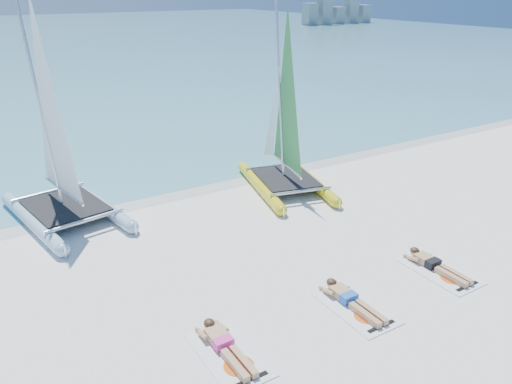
% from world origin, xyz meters
% --- Properties ---
extents(ground, '(140.00, 140.00, 0.00)m').
position_xyz_m(ground, '(0.00, 0.00, 0.00)').
color(ground, white).
rests_on(ground, ground).
extents(wet_sand_strip, '(140.00, 1.40, 0.01)m').
position_xyz_m(wet_sand_strip, '(0.00, 5.50, 0.00)').
color(wet_sand_strip, beige).
rests_on(wet_sand_strip, ground).
extents(distant_skyline, '(14.00, 2.00, 5.00)m').
position_xyz_m(distant_skyline, '(53.71, 62.00, 1.94)').
color(distant_skyline, gray).
rests_on(distant_skyline, ground).
extents(catamaran_blue, '(3.10, 5.17, 6.62)m').
position_xyz_m(catamaran_blue, '(-4.17, 5.42, 1.98)').
color(catamaran_blue, '#A7C2DC').
rests_on(catamaran_blue, ground).
extents(catamaran_yellow, '(3.16, 4.96, 6.14)m').
position_xyz_m(catamaran_yellow, '(2.75, 4.31, 1.94)').
color(catamaran_yellow, yellow).
rests_on(catamaran_yellow, ground).
extents(towel_a, '(1.00, 1.85, 0.02)m').
position_xyz_m(towel_a, '(-2.94, -2.35, 0.01)').
color(towel_a, white).
rests_on(towel_a, ground).
extents(sunbather_a, '(0.37, 1.73, 0.26)m').
position_xyz_m(sunbather_a, '(-2.94, -2.15, 0.12)').
color(sunbather_a, tan).
rests_on(sunbather_a, towel_a).
extents(towel_b, '(1.00, 1.85, 0.02)m').
position_xyz_m(towel_b, '(0.05, -2.47, 0.01)').
color(towel_b, white).
rests_on(towel_b, ground).
extents(sunbather_b, '(0.37, 1.73, 0.26)m').
position_xyz_m(sunbather_b, '(0.05, -2.28, 0.12)').
color(sunbather_b, tan).
rests_on(sunbather_b, towel_b).
extents(towel_c, '(1.00, 1.85, 0.02)m').
position_xyz_m(towel_c, '(2.74, -2.45, 0.01)').
color(towel_c, white).
rests_on(towel_c, ground).
extents(sunbather_c, '(0.37, 1.73, 0.26)m').
position_xyz_m(sunbather_c, '(2.74, -2.26, 0.12)').
color(sunbather_c, tan).
rests_on(sunbather_c, towel_c).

